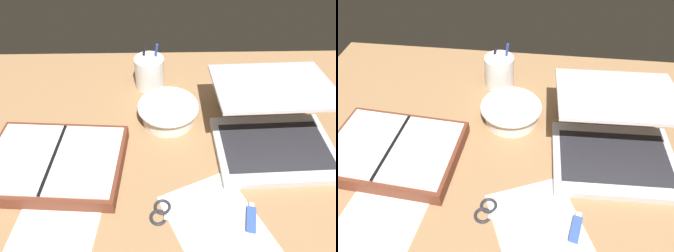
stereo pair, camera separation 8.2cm
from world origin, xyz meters
The scene contains 9 objects.
desk_top centered at (0.00, 0.00, 1.00)cm, with size 140.00×100.00×2.00cm, color #936D47.
laptop centered at (22.10, 5.22, 7.31)cm, with size 31.25×34.37×14.84cm.
bowl centered at (-4.90, 13.98, 5.24)cm, with size 17.08×17.08×5.79cm.
pen_cup centered at (-10.36, 30.52, 6.98)cm, with size 9.07×9.07×14.22cm.
planner centered at (-32.74, -2.92, 3.99)cm, with size 34.24×26.13×4.16cm.
scissors centered at (-5.63, -16.57, 2.34)cm, with size 13.85×8.71×0.80cm.
paper_sheet_front centered at (5.97, -21.66, 2.08)cm, with size 18.18×28.61×0.16cm, color white.
paper_sheet_beside_planner centered at (-29.33, -17.71, 2.08)cm, with size 17.77×23.04×0.16cm, color silver.
usb_drive centered at (12.30, -18.13, 2.50)cm, with size 3.25×7.38×1.00cm.
Camera 1 is at (-6.38, -54.35, 65.84)cm, focal length 35.00 mm.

